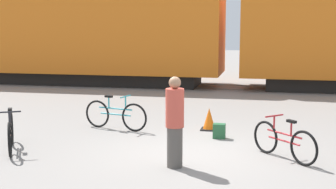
{
  "coord_description": "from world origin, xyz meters",
  "views": [
    {
      "loc": [
        1.42,
        -9.04,
        2.59
      ],
      "look_at": [
        -0.65,
        0.75,
        1.1
      ],
      "focal_mm": 50.0,
      "sensor_mm": 36.0,
      "label": 1
    }
  ],
  "objects": [
    {
      "name": "rail_near",
      "position": [
        0.0,
        9.86,
        0.01
      ],
      "size": [
        65.22,
        0.07,
        0.01
      ],
      "primitive_type": "cube",
      "color": "#4C4238",
      "rests_on": "ground_plane"
    },
    {
      "name": "rail_far",
      "position": [
        0.0,
        11.29,
        0.01
      ],
      "size": [
        65.22,
        0.07,
        0.01
      ],
      "primitive_type": "cube",
      "color": "#4C4238",
      "rests_on": "ground_plane"
    },
    {
      "name": "backpack",
      "position": [
        0.4,
        1.5,
        0.17
      ],
      "size": [
        0.28,
        0.2,
        0.34
      ],
      "color": "#235633",
      "rests_on": "ground_plane"
    },
    {
      "name": "bicycle_teal",
      "position": [
        -2.23,
        1.9,
        0.37
      ],
      "size": [
        1.74,
        0.54,
        0.87
      ],
      "color": "black",
      "rests_on": "ground_plane"
    },
    {
      "name": "bicycle_black",
      "position": [
        -3.73,
        -0.45,
        0.38
      ],
      "size": [
        0.88,
        1.58,
        0.88
      ],
      "color": "black",
      "rests_on": "ground_plane"
    },
    {
      "name": "ground_plane",
      "position": [
        0.0,
        0.0,
        0.0
      ],
      "size": [
        80.0,
        80.0,
        0.0
      ],
      "primitive_type": "plane",
      "color": "gray"
    },
    {
      "name": "person_in_red",
      "position": [
        -0.18,
        -0.87,
        0.84
      ],
      "size": [
        0.34,
        0.34,
        1.68
      ],
      "rotation": [
        0.0,
        0.0,
        3.14
      ],
      "color": "#514C47",
      "rests_on": "ground_plane"
    },
    {
      "name": "freight_train",
      "position": [
        -0.0,
        10.57,
        2.81
      ],
      "size": [
        53.22,
        3.04,
        5.38
      ],
      "color": "black",
      "rests_on": "ground_plane"
    },
    {
      "name": "traffic_cone",
      "position": [
        0.07,
        2.34,
        0.25
      ],
      "size": [
        0.4,
        0.4,
        0.55
      ],
      "color": "black",
      "rests_on": "ground_plane"
    },
    {
      "name": "bicycle_maroon",
      "position": [
        1.8,
        0.06,
        0.36
      ],
      "size": [
        1.19,
        1.26,
        0.83
      ],
      "color": "black",
      "rests_on": "ground_plane"
    }
  ]
}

